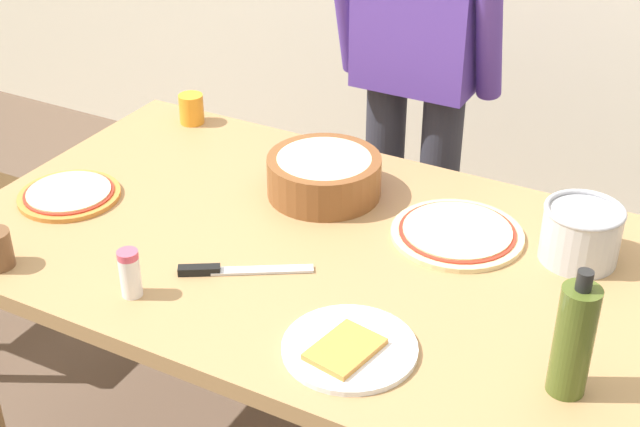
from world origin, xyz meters
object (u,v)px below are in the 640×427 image
(olive_oil_bottle, at_px, (574,340))
(cup_orange, at_px, (191,109))
(popcorn_bowl, at_px, (324,172))
(plate_with_slice, at_px, (349,348))
(pizza_raw_on_board, at_px, (457,233))
(pizza_cooked_on_tray, at_px, (69,194))
(salt_shaker, at_px, (130,273))
(steel_pot, at_px, (581,233))
(chef_knife, at_px, (229,270))
(person_cook, at_px, (418,56))
(dining_table, at_px, (310,275))

(olive_oil_bottle, xyz_separation_m, cup_orange, (-1.24, 0.61, -0.07))
(popcorn_bowl, bearing_deg, plate_with_slice, -57.47)
(pizza_raw_on_board, height_order, pizza_cooked_on_tray, same)
(cup_orange, height_order, salt_shaker, salt_shaker)
(pizza_raw_on_board, distance_m, steel_pot, 0.27)
(pizza_raw_on_board, xyz_separation_m, chef_knife, (-0.38, -0.37, -0.00))
(plate_with_slice, distance_m, salt_shaker, 0.48)
(person_cook, distance_m, olive_oil_bottle, 1.20)
(dining_table, bearing_deg, person_cook, 95.06)
(pizza_cooked_on_tray, height_order, salt_shaker, salt_shaker)
(dining_table, distance_m, pizza_cooked_on_tray, 0.63)
(plate_with_slice, height_order, cup_orange, cup_orange)
(pizza_raw_on_board, xyz_separation_m, pizza_cooked_on_tray, (-0.90, -0.28, -0.00))
(pizza_cooked_on_tray, bearing_deg, steel_pot, 15.48)
(plate_with_slice, height_order, olive_oil_bottle, olive_oil_bottle)
(person_cook, relative_size, popcorn_bowl, 5.79)
(steel_pot, bearing_deg, pizza_raw_on_board, -171.52)
(pizza_raw_on_board, xyz_separation_m, plate_with_slice, (-0.03, -0.48, -0.00))
(pizza_cooked_on_tray, bearing_deg, salt_shaker, -32.27)
(plate_with_slice, distance_m, chef_knife, 0.36)
(olive_oil_bottle, distance_m, chef_knife, 0.74)
(person_cook, height_order, steel_pot, person_cook)
(person_cook, xyz_separation_m, pizza_cooked_on_tray, (-0.55, -0.86, -0.17))
(dining_table, distance_m, plate_with_slice, 0.40)
(olive_oil_bottle, xyz_separation_m, steel_pot, (-0.09, 0.43, -0.05))
(person_cook, bearing_deg, pizza_cooked_on_tray, -122.71)
(dining_table, distance_m, pizza_raw_on_board, 0.35)
(pizza_cooked_on_tray, relative_size, popcorn_bowl, 0.89)
(dining_table, height_order, popcorn_bowl, popcorn_bowl)
(chef_knife, bearing_deg, pizza_raw_on_board, 44.28)
(person_cook, distance_m, chef_knife, 0.96)
(dining_table, xyz_separation_m, chef_knife, (-0.09, -0.19, 0.10))
(olive_oil_bottle, height_order, chef_knife, olive_oil_bottle)
(person_cook, bearing_deg, dining_table, -84.94)
(popcorn_bowl, relative_size, salt_shaker, 2.64)
(pizza_raw_on_board, distance_m, cup_orange, 0.92)
(popcorn_bowl, bearing_deg, olive_oil_bottle, -30.54)
(person_cook, bearing_deg, plate_with_slice, -73.26)
(person_cook, relative_size, cup_orange, 19.06)
(pizza_raw_on_board, bearing_deg, dining_table, -147.35)
(pizza_cooked_on_tray, height_order, plate_with_slice, plate_with_slice)
(dining_table, xyz_separation_m, salt_shaker, (-0.23, -0.35, 0.14))
(pizza_raw_on_board, xyz_separation_m, steel_pot, (0.26, 0.04, 0.06))
(popcorn_bowl, height_order, cup_orange, popcorn_bowl)
(olive_oil_bottle, bearing_deg, dining_table, 161.85)
(chef_knife, bearing_deg, plate_with_slice, -18.06)
(pizza_raw_on_board, relative_size, steel_pot, 1.75)
(person_cook, bearing_deg, pizza_raw_on_board, -58.51)
(dining_table, bearing_deg, plate_with_slice, -50.11)
(dining_table, height_order, salt_shaker, salt_shaker)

